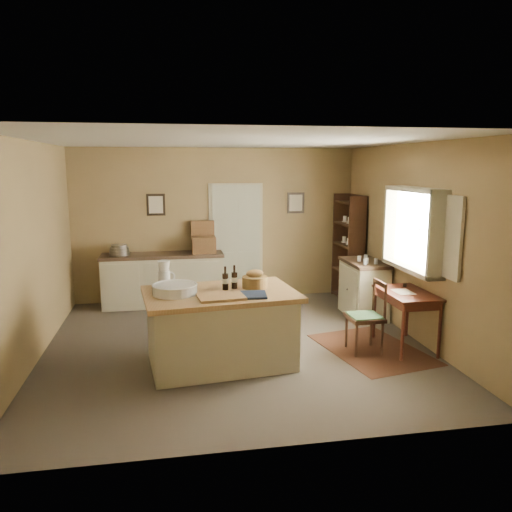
{
  "coord_description": "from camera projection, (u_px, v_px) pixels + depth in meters",
  "views": [
    {
      "loc": [
        -0.85,
        -6.35,
        2.4
      ],
      "look_at": [
        0.34,
        0.38,
        1.15
      ],
      "focal_mm": 35.0,
      "sensor_mm": 36.0,
      "label": 1
    }
  ],
  "objects": [
    {
      "name": "ground",
      "position": [
        236.0,
        345.0,
        6.73
      ],
      "size": [
        5.0,
        5.0,
        0.0
      ],
      "primitive_type": "plane",
      "color": "brown",
      "rests_on": "ground"
    },
    {
      "name": "wall_back",
      "position": [
        216.0,
        225.0,
        8.91
      ],
      "size": [
        5.0,
        0.1,
        2.7
      ],
      "primitive_type": "cube",
      "color": "#91774D",
      "rests_on": "ground"
    },
    {
      "name": "wall_front",
      "position": [
        276.0,
        296.0,
        4.06
      ],
      "size": [
        5.0,
        0.1,
        2.7
      ],
      "primitive_type": "cube",
      "color": "#91774D",
      "rests_on": "ground"
    },
    {
      "name": "wall_left",
      "position": [
        31.0,
        253.0,
        6.05
      ],
      "size": [
        0.1,
        5.0,
        2.7
      ],
      "primitive_type": "cube",
      "color": "#91774D",
      "rests_on": "ground"
    },
    {
      "name": "wall_right",
      "position": [
        414.0,
        242.0,
        6.91
      ],
      "size": [
        0.1,
        5.0,
        2.7
      ],
      "primitive_type": "cube",
      "color": "#91774D",
      "rests_on": "ground"
    },
    {
      "name": "ceiling",
      "position": [
        234.0,
        141.0,
        6.24
      ],
      "size": [
        5.0,
        5.0,
        0.0
      ],
      "primitive_type": "plane",
      "color": "silver",
      "rests_on": "wall_back"
    },
    {
      "name": "door",
      "position": [
        236.0,
        241.0,
        8.99
      ],
      "size": [
        0.97,
        0.06,
        2.11
      ],
      "primitive_type": "cube",
      "color": "#B3B79D",
      "rests_on": "ground"
    },
    {
      "name": "framed_prints",
      "position": [
        227.0,
        204.0,
        8.85
      ],
      "size": [
        2.82,
        0.02,
        0.38
      ],
      "color": "black",
      "rests_on": "ground"
    },
    {
      "name": "window",
      "position": [
        416.0,
        229.0,
        6.67
      ],
      "size": [
        0.25,
        1.99,
        1.12
      ],
      "color": "#BAB196",
      "rests_on": "ground"
    },
    {
      "name": "work_island",
      "position": [
        220.0,
        326.0,
        6.03
      ],
      "size": [
        1.91,
        1.36,
        1.2
      ],
      "rotation": [
        0.0,
        0.0,
        0.11
      ],
      "color": "#BAB196",
      "rests_on": "ground"
    },
    {
      "name": "sideboard",
      "position": [
        164.0,
        278.0,
        8.61
      ],
      "size": [
        2.07,
        0.59,
        1.18
      ],
      "color": "#BAB196",
      "rests_on": "ground"
    },
    {
      "name": "rug",
      "position": [
        372.0,
        349.0,
        6.58
      ],
      "size": [
        1.39,
        1.79,
        0.01
      ],
      "primitive_type": "cube",
      "rotation": [
        0.0,
        0.0,
        0.2
      ],
      "color": "#412111",
      "rests_on": "ground"
    },
    {
      "name": "writing_desk",
      "position": [
        406.0,
        299.0,
        6.54
      ],
      "size": [
        0.58,
        0.94,
        0.82
      ],
      "color": "#36150E",
      "rests_on": "ground"
    },
    {
      "name": "desk_chair",
      "position": [
        365.0,
        318.0,
        6.44
      ],
      "size": [
        0.43,
        0.43,
        0.92
      ],
      "primitive_type": null,
      "rotation": [
        0.0,
        0.0,
        0.01
      ],
      "color": "black",
      "rests_on": "ground"
    },
    {
      "name": "right_cabinet",
      "position": [
        364.0,
        288.0,
        7.97
      ],
      "size": [
        0.54,
        0.97,
        0.99
      ],
      "color": "#BAB196",
      "rests_on": "ground"
    },
    {
      "name": "shelving_unit",
      "position": [
        351.0,
        248.0,
        8.9
      ],
      "size": [
        0.32,
        0.85,
        1.89
      ],
      "color": "black",
      "rests_on": "ground"
    }
  ]
}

